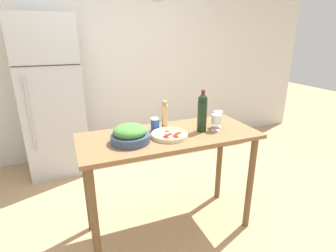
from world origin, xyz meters
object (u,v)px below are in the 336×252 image
object	(u,v)px
wine_glass_near	(216,120)
wine_glass_far	(218,117)
pepper_mill	(165,115)
homemade_pizza	(170,135)
refrigerator	(53,98)
salt_canister	(155,124)
wine_bottle	(202,112)
salad_bowl	(130,134)

from	to	relation	value
wine_glass_near	wine_glass_far	world-z (taller)	same
pepper_mill	homemade_pizza	bearing A→B (deg)	-99.67
refrigerator	salt_canister	xyz separation A→B (m)	(0.80, -1.45, 0.02)
wine_bottle	wine_glass_far	size ratio (longest dim) A/B	2.46
pepper_mill	salad_bowl	xyz separation A→B (m)	(-0.34, -0.18, -0.06)
wine_glass_near	salad_bowl	distance (m)	0.72
salad_bowl	pepper_mill	bearing A→B (deg)	27.67
wine_glass_far	homemade_pizza	xyz separation A→B (m)	(-0.47, -0.06, -0.07)
salt_canister	refrigerator	bearing A→B (deg)	118.81
pepper_mill	salt_canister	world-z (taller)	pepper_mill
wine_glass_near	salt_canister	xyz separation A→B (m)	(-0.47, 0.19, -0.04)
pepper_mill	refrigerator	bearing A→B (deg)	121.69
wine_bottle	wine_glass_far	bearing A→B (deg)	12.16
wine_glass_far	pepper_mill	xyz separation A→B (m)	(-0.44, 0.12, 0.03)
refrigerator	pepper_mill	world-z (taller)	refrigerator
pepper_mill	salad_bowl	distance (m)	0.39
wine_glass_far	wine_glass_near	bearing A→B (deg)	-130.81
pepper_mill	homemade_pizza	xyz separation A→B (m)	(-0.03, -0.19, -0.10)
wine_bottle	homemade_pizza	world-z (taller)	wine_bottle
wine_bottle	wine_glass_near	world-z (taller)	wine_bottle
refrigerator	pepper_mill	distance (m)	1.69
wine_bottle	salt_canister	size ratio (longest dim) A/B	3.13
refrigerator	wine_glass_near	size ratio (longest dim) A/B	13.46
refrigerator	wine_glass_far	xyz separation A→B (m)	(1.33, -1.56, 0.06)
salad_bowl	homemade_pizza	world-z (taller)	salad_bowl
salt_canister	homemade_pizza	bearing A→B (deg)	-71.64
wine_bottle	pepper_mill	size ratio (longest dim) A/B	1.38
wine_glass_near	wine_glass_far	size ratio (longest dim) A/B	1.00
salad_bowl	homemade_pizza	bearing A→B (deg)	-1.53
wine_bottle	wine_glass_near	size ratio (longest dim) A/B	2.46
wine_glass_far	homemade_pizza	size ratio (longest dim) A/B	0.49
wine_bottle	wine_glass_near	bearing A→B (deg)	-17.26
homemade_pizza	salt_canister	size ratio (longest dim) A/B	2.60
wine_glass_near	wine_glass_far	bearing A→B (deg)	49.19
wine_bottle	homemade_pizza	bearing A→B (deg)	-175.31
wine_glass_far	refrigerator	bearing A→B (deg)	130.39
wine_glass_near	pepper_mill	size ratio (longest dim) A/B	0.56
salad_bowl	homemade_pizza	size ratio (longest dim) A/B	1.02
refrigerator	pepper_mill	size ratio (longest dim) A/B	7.56
refrigerator	homemade_pizza	bearing A→B (deg)	-62.23
salt_canister	wine_glass_far	bearing A→B (deg)	-11.87
wine_glass_far	homemade_pizza	bearing A→B (deg)	-172.48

